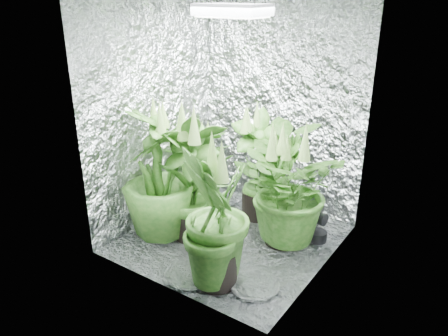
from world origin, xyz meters
TOP-DOWN VIEW (x-y plane):
  - ground at (0.00, 0.00)m, footprint 1.60×1.60m
  - walls at (0.00, 0.00)m, footprint 1.62×1.62m
  - grow_lamp at (0.00, 0.00)m, footprint 0.50×0.30m
  - plant_a at (-0.64, 0.43)m, footprint 0.87×0.87m
  - plant_b at (-0.02, 0.48)m, footprint 0.68×0.68m
  - plant_c at (0.22, 0.42)m, footprint 0.48×0.48m
  - plant_d at (-0.53, -0.27)m, footprint 0.85×0.85m
  - plant_e at (0.38, 0.20)m, footprint 0.95×0.95m
  - plant_f at (-0.29, -0.14)m, footprint 0.80×0.80m
  - plant_g at (0.25, -0.56)m, footprint 0.77×0.77m
  - circulation_fan at (0.59, 0.39)m, footprint 0.17×0.33m
  - plant_label at (0.31, -0.59)m, footprint 0.04×0.02m

SIDE VIEW (x-z plane):
  - ground at x=0.00m, z-range 0.00..0.00m
  - circulation_fan at x=0.59m, z-range -0.03..0.35m
  - plant_label at x=0.31m, z-range 0.26..0.34m
  - plant_a at x=-0.64m, z-range -0.03..0.84m
  - plant_c at x=0.22m, z-range -0.05..0.87m
  - plant_e at x=0.38m, z-range -0.03..1.00m
  - plant_b at x=-0.02m, z-range -0.05..1.02m
  - plant_g at x=0.25m, z-range -0.04..1.08m
  - plant_f at x=-0.29m, z-range -0.05..1.14m
  - plant_d at x=-0.53m, z-range -0.04..1.15m
  - walls at x=0.00m, z-range 0.00..2.00m
  - grow_lamp at x=0.00m, z-range 1.72..1.94m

